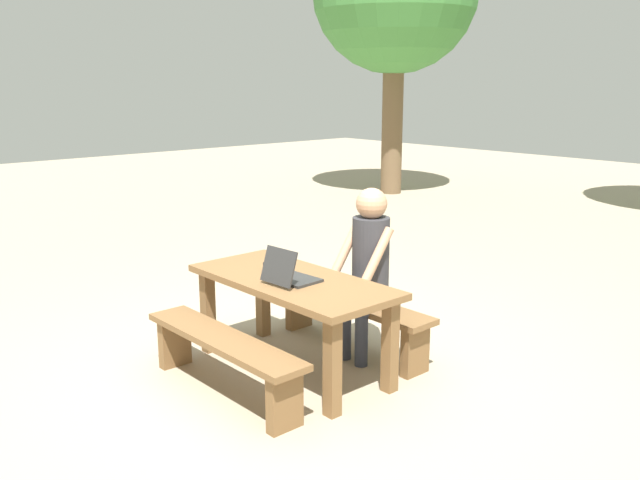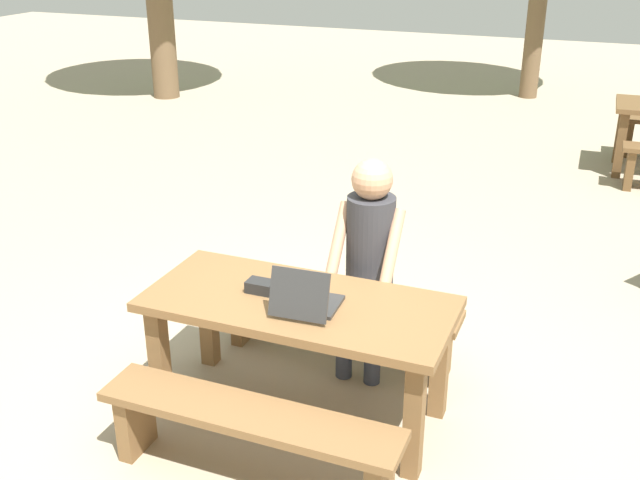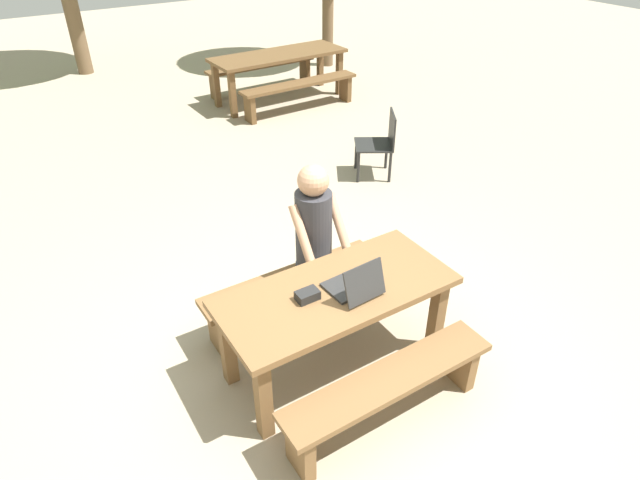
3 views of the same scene
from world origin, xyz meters
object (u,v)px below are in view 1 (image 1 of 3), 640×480
object	(u,v)px
picnic_table_front	(292,294)
small_pouch	(274,267)
laptop	(289,274)
person_seated	(368,261)

from	to	relation	value
picnic_table_front	small_pouch	world-z (taller)	small_pouch
picnic_table_front	laptop	xyz separation A→B (m)	(0.08, -0.09, 0.18)
picnic_table_front	person_seated	size ratio (longest dim) A/B	1.23
laptop	person_seated	world-z (taller)	person_seated
laptop	small_pouch	size ratio (longest dim) A/B	2.31
small_pouch	person_seated	size ratio (longest dim) A/B	0.11
picnic_table_front	person_seated	bearing A→B (deg)	71.42
laptop	picnic_table_front	bearing A→B (deg)	-52.05
laptop	small_pouch	world-z (taller)	laptop
picnic_table_front	laptop	size ratio (longest dim) A/B	4.68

